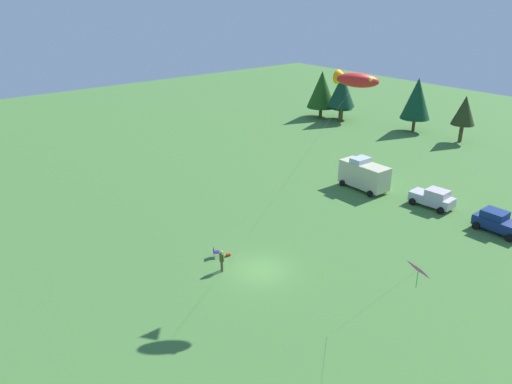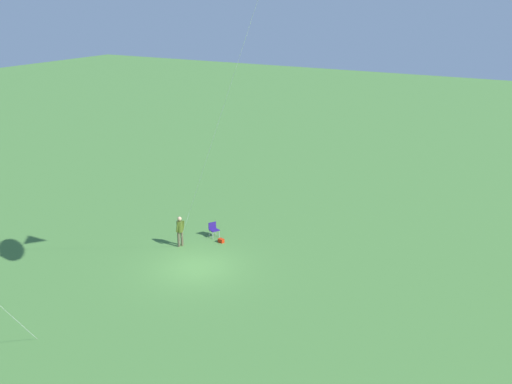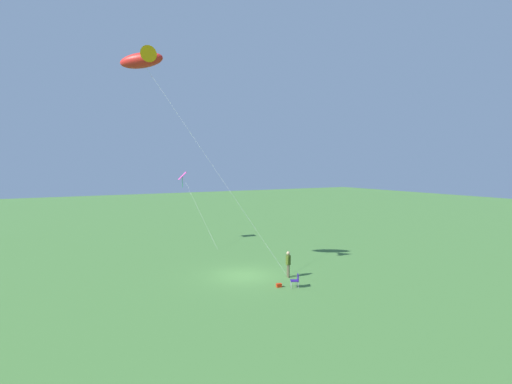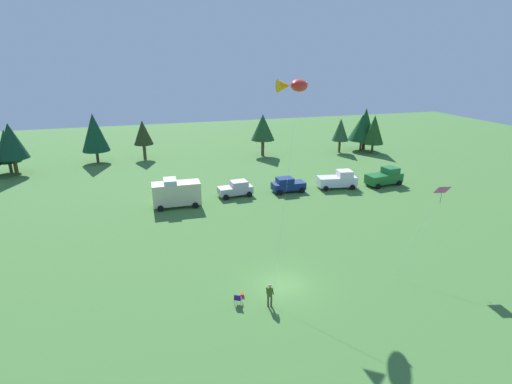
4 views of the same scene
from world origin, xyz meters
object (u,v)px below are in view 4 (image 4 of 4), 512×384
kite_diamond_rainbow (441,192)px  kite_large_fish (295,86)px  van_camper_beige (176,193)px  truck_green_flatbed (385,177)px  car_silver_compact (236,189)px  car_navy_hatch (288,185)px  folding_chair (238,298)px  truck_white_pickup (338,180)px  backpack_on_grass (242,295)px  person_kite_flyer (270,293)px

kite_diamond_rainbow → kite_large_fish: bearing=149.2°
van_camper_beige → truck_green_flatbed: size_ratio=1.04×
van_camper_beige → truck_green_flatbed: van_camper_beige is taller
car_silver_compact → van_camper_beige: bearing=-172.8°
car_navy_hatch → truck_green_flatbed: size_ratio=0.81×
kite_large_fish → kite_diamond_rainbow: kite_large_fish is taller
folding_chair → truck_white_pickup: 28.75m
backpack_on_grass → van_camper_beige: bearing=97.5°
van_camper_beige → kite_diamond_rainbow: size_ratio=0.80×
car_navy_hatch → kite_diamond_rainbow: (5.01, -20.70, 5.33)m
car_navy_hatch → kite_diamond_rainbow: 21.95m
backpack_on_grass → truck_green_flatbed: size_ratio=0.06×
kite_diamond_rainbow → car_navy_hatch: bearing=103.6°
kite_large_fish → folding_chair: bearing=-132.7°
van_camper_beige → truck_green_flatbed: 27.72m
car_silver_compact → kite_large_fish: 20.05m
folding_chair → truck_green_flatbed: bearing=-22.9°
backpack_on_grass → kite_large_fish: 16.79m
car_silver_compact → truck_green_flatbed: (20.29, -1.32, 0.15)m
kite_diamond_rainbow → car_silver_compact: bearing=119.1°
car_silver_compact → truck_white_pickup: truck_white_pickup is taller
folding_chair → backpack_on_grass: (0.55, 0.87, -0.38)m
van_camper_beige → car_navy_hatch: size_ratio=1.30×
person_kite_flyer → van_camper_beige: van_camper_beige is taller
van_camper_beige → car_silver_compact: van_camper_beige is taller
car_silver_compact → kite_large_fish: (1.43, -14.92, 13.32)m
folding_chair → kite_large_fish: kite_large_fish is taller
truck_green_flatbed → kite_diamond_rainbow: bearing=-120.9°
folding_chair → van_camper_beige: van_camper_beige is taller
truck_green_flatbed → folding_chair: bearing=-148.2°
kite_large_fish → person_kite_flyer: bearing=-120.0°
truck_green_flatbed → van_camper_beige: bearing=173.1°
truck_white_pickup → kite_large_fish: (-12.19, -14.20, 13.17)m
kite_large_fish → kite_diamond_rainbow: (10.27, -6.12, -7.99)m
truck_white_pickup → folding_chair: bearing=-123.3°
truck_white_pickup → van_camper_beige: bearing=-169.7°
folding_chair → kite_large_fish: size_ratio=0.06×
car_silver_compact → folding_chair: bearing=-108.2°
truck_green_flatbed → kite_large_fish: kite_large_fish is taller
person_kite_flyer → kite_large_fish: bearing=-11.0°
folding_chair → truck_green_flatbed: truck_green_flatbed is taller
van_camper_beige → car_navy_hatch: (14.12, 1.21, -0.69)m
van_camper_beige → kite_large_fish: bearing=124.8°
truck_green_flatbed → kite_diamond_rainbow: size_ratio=0.77×
folding_chair → kite_large_fish: bearing=-14.9°
folding_chair → kite_diamond_rainbow: bearing=-57.9°
folding_chair → van_camper_beige: (-2.05, 20.73, 1.16)m
folding_chair → kite_diamond_rainbow: kite_diamond_rainbow is taller
kite_diamond_rainbow → truck_white_pickup: bearing=84.6°
truck_green_flatbed → kite_diamond_rainbow: 22.12m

